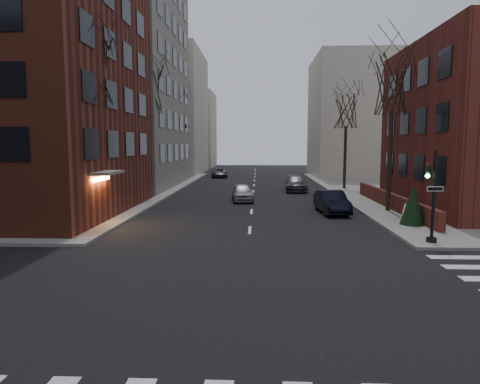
% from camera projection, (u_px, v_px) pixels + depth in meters
% --- Properties ---
extents(ground, '(160.00, 160.00, 0.00)m').
position_uv_depth(ground, '(240.00, 332.00, 10.08)').
color(ground, black).
rests_on(ground, ground).
extents(building_left_tan, '(18.00, 18.00, 28.00)m').
position_uv_depth(building_left_tan, '(85.00, 48.00, 42.97)').
color(building_left_tan, gray).
rests_on(building_left_tan, ground).
extents(low_wall_right, '(0.35, 16.00, 1.00)m').
position_uv_depth(low_wall_right, '(391.00, 201.00, 28.49)').
color(low_wall_right, maroon).
rests_on(low_wall_right, sidewalk_far_right).
extents(building_distant_la, '(14.00, 16.00, 18.00)m').
position_uv_depth(building_distant_la, '(156.00, 113.00, 64.30)').
color(building_distant_la, beige).
rests_on(building_distant_la, ground).
extents(building_distant_ra, '(14.00, 14.00, 16.00)m').
position_uv_depth(building_distant_ra, '(365.00, 117.00, 58.21)').
color(building_distant_ra, beige).
rests_on(building_distant_ra, ground).
extents(building_distant_lb, '(10.00, 12.00, 14.00)m').
position_uv_depth(building_distant_lb, '(188.00, 130.00, 81.32)').
color(building_distant_lb, beige).
rests_on(building_distant_lb, ground).
extents(traffic_signal, '(0.76, 0.44, 4.00)m').
position_uv_depth(traffic_signal, '(432.00, 202.00, 18.47)').
color(traffic_signal, black).
rests_on(traffic_signal, sidewalk_far_right).
extents(tree_left_a, '(4.18, 4.18, 10.26)m').
position_uv_depth(tree_left_a, '(90.00, 69.00, 23.40)').
color(tree_left_a, '#2D231C').
rests_on(tree_left_a, sidewalk_far_left).
extents(tree_left_b, '(4.40, 4.40, 10.80)m').
position_uv_depth(tree_left_b, '(147.00, 89.00, 35.26)').
color(tree_left_b, '#2D231C').
rests_on(tree_left_b, sidewalk_far_left).
extents(tree_left_c, '(3.96, 3.96, 9.72)m').
position_uv_depth(tree_left_c, '(178.00, 112.00, 49.26)').
color(tree_left_c, '#2D231C').
rests_on(tree_left_c, sidewalk_far_left).
extents(tree_right_a, '(3.96, 3.96, 9.72)m').
position_uv_depth(tree_right_a, '(393.00, 86.00, 26.69)').
color(tree_right_a, '#2D231C').
rests_on(tree_right_a, sidewalk_far_right).
extents(tree_right_b, '(3.74, 3.74, 9.18)m').
position_uv_depth(tree_right_b, '(346.00, 110.00, 40.64)').
color(tree_right_b, '#2D231C').
rests_on(tree_right_b, sidewalk_far_right).
extents(streetlamp_near, '(0.36, 0.36, 6.28)m').
position_uv_depth(streetlamp_near, '(142.00, 146.00, 31.79)').
color(streetlamp_near, black).
rests_on(streetlamp_near, sidewalk_far_left).
extents(streetlamp_far, '(0.36, 0.36, 6.28)m').
position_uv_depth(streetlamp_far, '(187.00, 145.00, 51.64)').
color(streetlamp_far, black).
rests_on(streetlamp_far, sidewalk_far_left).
extents(parked_sedan, '(1.87, 4.46, 1.43)m').
position_uv_depth(parked_sedan, '(332.00, 202.00, 27.36)').
color(parked_sedan, black).
rests_on(parked_sedan, ground).
extents(car_lane_silver, '(1.97, 4.04, 1.33)m').
position_uv_depth(car_lane_silver, '(242.00, 192.00, 33.14)').
color(car_lane_silver, '#A3A2A8').
rests_on(car_lane_silver, ground).
extents(car_lane_gray, '(2.26, 5.04, 1.43)m').
position_uv_depth(car_lane_gray, '(296.00, 183.00, 40.10)').
color(car_lane_gray, '#38383D').
rests_on(car_lane_gray, ground).
extents(car_lane_far, '(2.56, 4.59, 1.22)m').
position_uv_depth(car_lane_far, '(219.00, 173.00, 56.57)').
color(car_lane_far, '#404145').
rests_on(car_lane_far, ground).
extents(sandwich_board, '(0.47, 0.63, 0.95)m').
position_uv_depth(sandwich_board, '(408.00, 213.00, 23.70)').
color(sandwich_board, white).
rests_on(sandwich_board, sidewalk_far_right).
extents(evergreen_shrub, '(1.33, 1.33, 2.13)m').
position_uv_depth(evergreen_shrub, '(413.00, 205.00, 22.62)').
color(evergreen_shrub, black).
rests_on(evergreen_shrub, sidewalk_far_right).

